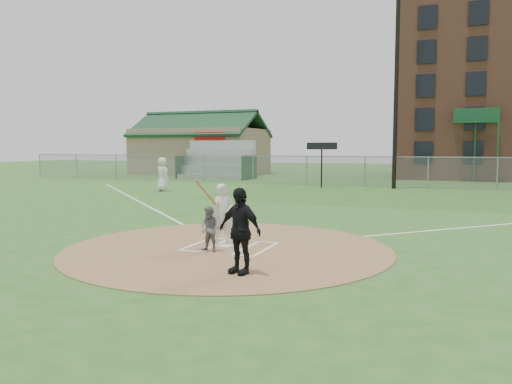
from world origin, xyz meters
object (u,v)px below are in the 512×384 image
(ondeck_player, at_px, (162,174))
(batter_at_plate, at_px, (223,214))
(home_plate, at_px, (225,245))
(catcher, at_px, (210,229))
(umpire, at_px, (240,231))

(ondeck_player, xyz_separation_m, batter_at_plate, (10.38, -13.72, -0.17))
(home_plate, bearing_deg, batter_at_plate, 137.38)
(catcher, distance_m, umpire, 2.31)
(home_plate, xyz_separation_m, batter_at_plate, (-0.11, 0.10, 0.81))
(umpire, xyz_separation_m, ondeck_player, (-11.97, 16.31, 0.10))
(umpire, distance_m, ondeck_player, 20.23)
(umpire, height_order, ondeck_player, ondeck_player)
(umpire, relative_size, batter_at_plate, 1.00)
(catcher, relative_size, batter_at_plate, 0.64)
(umpire, height_order, batter_at_plate, same)
(catcher, xyz_separation_m, ondeck_player, (-10.44, 14.60, 0.42))
(catcher, height_order, ondeck_player, ondeck_player)
(umpire, relative_size, ondeck_player, 0.88)
(catcher, distance_m, batter_at_plate, 0.92)
(catcher, bearing_deg, ondeck_player, 134.11)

